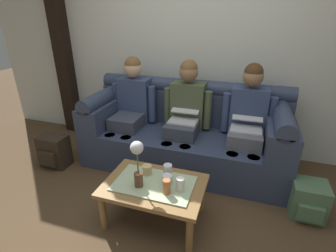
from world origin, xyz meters
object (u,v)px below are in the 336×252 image
object	(u,v)px
person_right	(247,118)
backpack_left	(54,151)
couch	(185,134)
person_left	(132,105)
cup_near_left	(167,186)
person_middle	(186,111)
cup_far_right	(167,180)
coffee_table	(154,189)
cup_far_left	(168,171)
cup_far_center	(180,184)
cup_near_right	(147,170)
flower_vase	(137,160)
backpack_right	(308,200)

from	to	relation	value
person_right	backpack_left	size ratio (longest dim) A/B	3.24
couch	person_left	bearing A→B (deg)	-179.72
couch	cup_near_left	xyz separation A→B (m)	(0.14, -1.10, 0.07)
person_middle	cup_far_right	xyz separation A→B (m)	(0.11, -1.00, -0.23)
coffee_table	cup_far_left	xyz separation A→B (m)	(0.08, 0.11, 0.12)
cup_far_center	backpack_left	world-z (taller)	cup_far_center
couch	cup_near_right	world-z (taller)	couch
flower_vase	cup_far_left	size ratio (longest dim) A/B	3.37
couch	coffee_table	world-z (taller)	couch
person_right	flower_vase	size ratio (longest dim) A/B	3.00
cup_far_left	backpack_right	xyz separation A→B (m)	(1.19, 0.36, -0.28)
cup_near_left	flower_vase	bearing A→B (deg)	177.18
person_left	person_right	bearing A→B (deg)	-0.03
cup_near_left	backpack_right	world-z (taller)	cup_near_left
coffee_table	backpack_left	bearing A→B (deg)	162.78
cup_far_center	cup_far_left	size ratio (longest dim) A/B	0.92
person_right	cup_near_right	world-z (taller)	person_right
cup_near_right	backpack_right	distance (m)	1.45
person_left	person_right	distance (m)	1.35
person_left	cup_far_center	xyz separation A→B (m)	(0.91, -1.03, -0.22)
person_left	cup_far_left	distance (m)	1.20
person_middle	cup_far_right	size ratio (longest dim) A/B	13.43
flower_vase	backpack_right	world-z (taller)	flower_vase
coffee_table	person_middle	bearing A→B (deg)	90.00
flower_vase	cup_far_center	distance (m)	0.39
cup_near_left	backpack_left	distance (m)	1.69
couch	person_right	size ratio (longest dim) A/B	1.88
cup_far_left	cup_far_right	distance (m)	0.11
cup_near_right	backpack_right	bearing A→B (deg)	14.97
cup_near_left	backpack_right	size ratio (longest dim) A/B	0.36
coffee_table	cup_near_right	bearing A→B (deg)	135.02
coffee_table	flower_vase	distance (m)	0.33
cup_near_right	coffee_table	bearing A→B (deg)	-44.98
cup_near_right	person_left	bearing A→B (deg)	122.18
backpack_right	coffee_table	bearing A→B (deg)	-159.64
backpack_left	person_left	bearing A→B (deg)	36.55
backpack_left	backpack_right	distance (m)	2.72
couch	person_left	distance (m)	0.74
cup_far_right	person_middle	bearing A→B (deg)	96.41
coffee_table	cup_near_right	size ratio (longest dim) A/B	9.91
person_left	cup_far_right	world-z (taller)	person_left
person_right	coffee_table	bearing A→B (deg)	-123.74
couch	flower_vase	distance (m)	1.13
backpack_left	couch	bearing A→B (deg)	21.58
backpack_right	backpack_left	bearing A→B (deg)	-179.44
person_right	cup_far_left	size ratio (longest dim) A/B	10.14
flower_vase	cup_far_right	world-z (taller)	flower_vase
cup_far_center	backpack_right	world-z (taller)	cup_far_center
cup_far_left	flower_vase	bearing A→B (deg)	-134.61
couch	cup_far_left	world-z (taller)	couch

